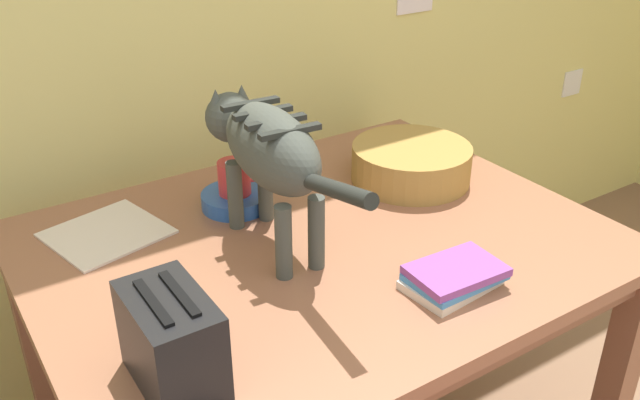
% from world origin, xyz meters
% --- Properties ---
extents(dining_table, '(1.28, 1.00, 0.74)m').
position_xyz_m(dining_table, '(0.05, 1.48, 0.66)').
color(dining_table, '#945D41').
rests_on(dining_table, ground_plane).
extents(cat, '(0.16, 0.65, 0.33)m').
position_xyz_m(cat, '(-0.06, 1.54, 0.97)').
color(cat, '#454941').
rests_on(cat, dining_table).
extents(saucer_bowl, '(0.17, 0.17, 0.04)m').
position_xyz_m(saucer_bowl, '(-0.05, 1.73, 0.76)').
color(saucer_bowl, '#2A5BAF').
rests_on(saucer_bowl, dining_table).
extents(coffee_mug, '(0.12, 0.08, 0.08)m').
position_xyz_m(coffee_mug, '(-0.04, 1.73, 0.82)').
color(coffee_mug, red).
rests_on(coffee_mug, saucer_bowl).
extents(magazine, '(0.29, 0.28, 0.01)m').
position_xyz_m(magazine, '(-0.36, 1.77, 0.74)').
color(magazine, beige).
rests_on(magazine, dining_table).
extents(book_stack, '(0.20, 0.15, 0.05)m').
position_xyz_m(book_stack, '(0.17, 1.17, 0.77)').
color(book_stack, beige).
rests_on(book_stack, dining_table).
extents(wicker_basket, '(0.32, 0.32, 0.10)m').
position_xyz_m(wicker_basket, '(0.42, 1.61, 0.79)').
color(wicker_basket, '#A67E3C').
rests_on(wicker_basket, dining_table).
extents(toaster, '(0.12, 0.20, 0.18)m').
position_xyz_m(toaster, '(-0.42, 1.22, 0.83)').
color(toaster, black).
rests_on(toaster, dining_table).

